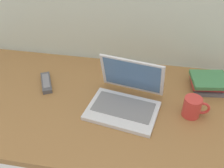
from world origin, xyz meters
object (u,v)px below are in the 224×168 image
coffee_mug (193,107)px  book_stack (209,83)px  laptop (126,98)px  remote_control_near (46,83)px

coffee_mug → book_stack: 0.23m
laptop → book_stack: 0.44m
laptop → book_stack: bearing=27.9°
coffee_mug → laptop: bearing=178.2°
coffee_mug → book_stack: size_ratio=0.60×
coffee_mug → remote_control_near: size_ratio=0.71×
laptop → coffee_mug: 0.30m
laptop → coffee_mug: size_ratio=2.99×
laptop → remote_control_near: 0.43m
laptop → book_stack: laptop is taller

